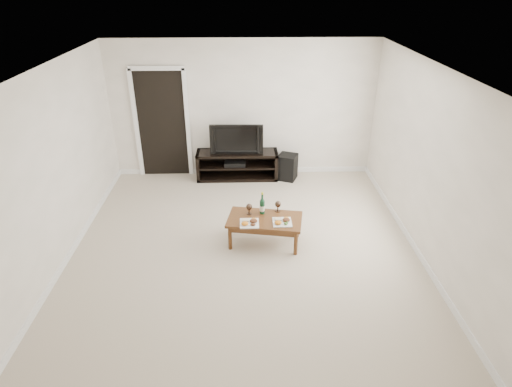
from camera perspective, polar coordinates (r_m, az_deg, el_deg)
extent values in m
plane|color=#BCAD97|center=(6.31, -1.55, -7.62)|extent=(5.50, 5.50, 0.00)
cube|color=white|center=(8.27, -1.74, 11.12)|extent=(5.00, 0.04, 2.60)
cube|color=white|center=(5.26, -1.92, 16.42)|extent=(5.00, 5.50, 0.04)
cube|color=black|center=(8.46, -12.39, 8.93)|extent=(0.90, 0.02, 2.05)
cube|color=black|center=(8.36, -2.51, 3.82)|extent=(1.56, 0.45, 0.55)
imported|color=black|center=(8.15, -2.60, 7.44)|extent=(1.00, 0.16, 0.58)
cube|color=black|center=(8.33, -2.82, 4.10)|extent=(0.41, 0.31, 0.08)
cube|color=black|center=(8.35, 4.22, 3.55)|extent=(0.43, 0.43, 0.50)
cube|color=brown|center=(6.37, 1.16, -4.97)|extent=(1.16, 0.76, 0.42)
cube|color=white|center=(6.11, -0.89, -3.80)|extent=(0.27, 0.27, 0.07)
cube|color=white|center=(6.15, 3.52, -3.66)|extent=(0.27, 0.27, 0.07)
cylinder|color=#0F371E|center=(6.31, 0.84, -1.27)|extent=(0.07, 0.07, 0.35)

